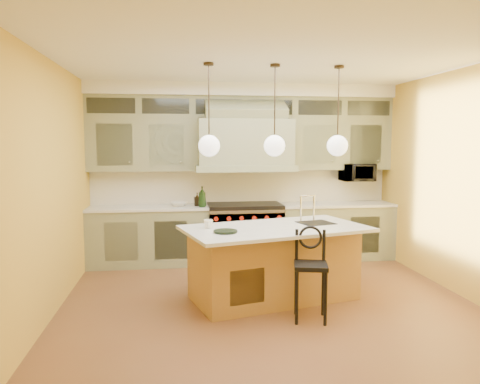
{
  "coord_description": "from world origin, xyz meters",
  "views": [
    {
      "loc": [
        -1.09,
        -5.35,
        1.97
      ],
      "look_at": [
        -0.27,
        0.7,
        1.31
      ],
      "focal_mm": 35.0,
      "sensor_mm": 36.0,
      "label": 1
    }
  ],
  "objects": [
    {
      "name": "floor",
      "position": [
        0.0,
        0.0,
        0.0
      ],
      "size": [
        5.0,
        5.0,
        0.0
      ],
      "primitive_type": "plane",
      "color": "brown",
      "rests_on": "ground"
    },
    {
      "name": "ceiling",
      "position": [
        0.0,
        0.0,
        2.9
      ],
      "size": [
        5.0,
        5.0,
        0.0
      ],
      "primitive_type": "plane",
      "rotation": [
        3.14,
        0.0,
        0.0
      ],
      "color": "white",
      "rests_on": "wall_back"
    },
    {
      "name": "wall_back",
      "position": [
        0.0,
        2.5,
        1.45
      ],
      "size": [
        5.0,
        0.0,
        5.0
      ],
      "primitive_type": "plane",
      "rotation": [
        1.57,
        0.0,
        0.0
      ],
      "color": "gold",
      "rests_on": "ground"
    },
    {
      "name": "wall_front",
      "position": [
        0.0,
        -2.5,
        1.45
      ],
      "size": [
        5.0,
        0.0,
        5.0
      ],
      "primitive_type": "plane",
      "rotation": [
        -1.57,
        0.0,
        0.0
      ],
      "color": "gold",
      "rests_on": "ground"
    },
    {
      "name": "wall_left",
      "position": [
        -2.5,
        0.0,
        1.45
      ],
      "size": [
        0.0,
        5.0,
        5.0
      ],
      "primitive_type": "plane",
      "rotation": [
        1.57,
        0.0,
        1.57
      ],
      "color": "gold",
      "rests_on": "ground"
    },
    {
      "name": "wall_right",
      "position": [
        2.5,
        0.0,
        1.45
      ],
      "size": [
        0.0,
        5.0,
        5.0
      ],
      "primitive_type": "plane",
      "rotation": [
        1.57,
        0.0,
        -1.57
      ],
      "color": "gold",
      "rests_on": "ground"
    },
    {
      "name": "back_cabinetry",
      "position": [
        0.0,
        2.23,
        1.43
      ],
      "size": [
        5.0,
        0.77,
        2.9
      ],
      "color": "gray",
      "rests_on": "floor"
    },
    {
      "name": "range",
      "position": [
        0.0,
        2.14,
        0.49
      ],
      "size": [
        1.2,
        0.74,
        0.96
      ],
      "color": "silver",
      "rests_on": "floor"
    },
    {
      "name": "kitchen_island",
      "position": [
        0.1,
        0.28,
        0.47
      ],
      "size": [
        2.45,
        1.72,
        1.35
      ],
      "rotation": [
        0.0,
        0.0,
        0.26
      ],
      "color": "olive",
      "rests_on": "floor"
    },
    {
      "name": "counter_stool",
      "position": [
        0.36,
        -0.46,
        0.58
      ],
      "size": [
        0.43,
        0.43,
        1.03
      ],
      "rotation": [
        0.0,
        0.0,
        -0.23
      ],
      "color": "black",
      "rests_on": "floor"
    },
    {
      "name": "microwave",
      "position": [
        1.95,
        2.25,
        1.45
      ],
      "size": [
        0.54,
        0.37,
        0.3
      ],
      "primitive_type": "imported",
      "color": "black",
      "rests_on": "back_cabinetry"
    },
    {
      "name": "oil_bottle_a",
      "position": [
        -0.7,
        2.0,
        1.1
      ],
      "size": [
        0.14,
        0.14,
        0.33
      ],
      "primitive_type": "imported",
      "rotation": [
        0.0,
        0.0,
        0.13
      ],
      "color": "black",
      "rests_on": "back_cabinetry"
    },
    {
      "name": "oil_bottle_b",
      "position": [
        -0.77,
        2.15,
        1.05
      ],
      "size": [
        0.11,
        0.11,
        0.21
      ],
      "primitive_type": "imported",
      "rotation": [
        0.0,
        0.0,
        0.13
      ],
      "color": "black",
      "rests_on": "back_cabinetry"
    },
    {
      "name": "fruit_bowl",
      "position": [
        -1.07,
        2.15,
        0.97
      ],
      "size": [
        0.32,
        0.32,
        0.07
      ],
      "primitive_type": "imported",
      "rotation": [
        0.0,
        0.0,
        -0.16
      ],
      "color": "silver",
      "rests_on": "back_cabinetry"
    },
    {
      "name": "cup",
      "position": [
        -0.72,
        0.27,
        0.97
      ],
      "size": [
        0.12,
        0.12,
        0.1
      ],
      "primitive_type": "imported",
      "rotation": [
        0.0,
        0.0,
        -0.1
      ],
      "color": "white",
      "rests_on": "kitchen_island"
    },
    {
      "name": "pendant_left",
      "position": [
        -0.7,
        0.28,
        1.95
      ],
      "size": [
        0.26,
        0.26,
        1.11
      ],
      "color": "#2D2319",
      "rests_on": "ceiling"
    },
    {
      "name": "pendant_center",
      "position": [
        0.1,
        0.28,
        1.95
      ],
      "size": [
        0.26,
        0.26,
        1.11
      ],
      "color": "#2D2319",
      "rests_on": "ceiling"
    },
    {
      "name": "pendant_right",
      "position": [
        0.9,
        0.28,
        1.95
      ],
      "size": [
        0.26,
        0.26,
        1.11
      ],
      "color": "#2D2319",
      "rests_on": "ceiling"
    }
  ]
}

